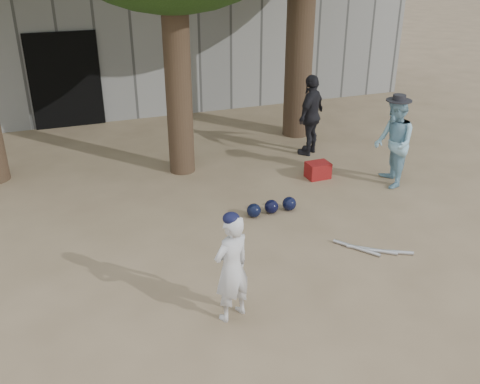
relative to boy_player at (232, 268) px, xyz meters
name	(u,v)px	position (x,y,z in m)	size (l,w,h in m)	color
ground	(223,301)	(-0.01, 0.32, -0.67)	(70.00, 70.00, 0.00)	#937C5E
boy_player	(232,268)	(0.00, 0.00, 0.00)	(0.49, 0.32, 1.34)	silver
spectator_blue	(394,143)	(3.95, 2.57, 0.13)	(0.78, 0.61, 1.60)	#88BAD2
spectator_dark	(311,115)	(3.32, 4.50, 0.16)	(0.97, 0.40, 1.65)	black
red_bag	(318,170)	(2.89, 3.30, -0.52)	(0.42, 0.32, 0.30)	maroon
back_building	(102,42)	(-0.01, 10.65, 0.83)	(16.00, 5.24, 3.00)	gray
helmet_row	(272,207)	(1.49, 2.27, -0.56)	(0.87, 0.26, 0.23)	black
bat_pile	(372,250)	(2.37, 0.67, -0.64)	(0.92, 0.75, 0.06)	#B8B9BF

